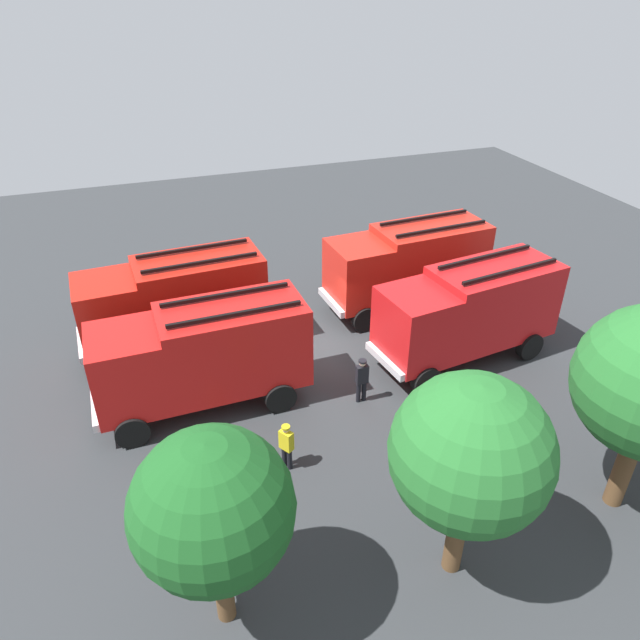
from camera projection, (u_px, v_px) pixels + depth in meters
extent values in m
plane|color=#2D3033|center=(320.00, 350.00, 23.39)|extent=(49.15, 49.15, 0.00)
cube|color=red|center=(358.00, 273.00, 24.59)|extent=(2.35, 2.63, 2.60)
cube|color=#8C9EAD|center=(335.00, 271.00, 24.08)|extent=(0.21, 2.13, 1.46)
cube|color=red|center=(429.00, 257.00, 25.67)|extent=(4.94, 2.78, 2.90)
cube|color=black|center=(442.00, 229.00, 24.32)|extent=(4.32, 0.38, 0.12)
cube|color=black|center=(424.00, 218.00, 25.41)|extent=(4.32, 0.38, 0.12)
cube|color=silver|center=(331.00, 302.00, 24.78)|extent=(0.34, 2.38, 0.28)
cylinder|color=black|center=(365.00, 319.00, 24.37)|extent=(1.12, 0.42, 1.10)
cylinder|color=black|center=(341.00, 294.00, 26.27)|extent=(1.12, 0.42, 1.10)
cylinder|color=black|center=(463.00, 297.00, 26.00)|extent=(1.12, 0.42, 1.10)
cylinder|color=black|center=(434.00, 275.00, 27.90)|extent=(1.12, 0.42, 1.10)
cube|color=red|center=(108.00, 312.00, 21.79)|extent=(2.33, 2.61, 2.60)
cube|color=#8C9EAD|center=(77.00, 310.00, 21.28)|extent=(0.19, 2.13, 1.46)
cube|color=red|center=(201.00, 292.00, 22.85)|extent=(4.92, 2.74, 2.90)
cube|color=black|center=(200.00, 263.00, 21.49)|extent=(4.32, 0.34, 0.12)
cube|color=black|center=(193.00, 249.00, 22.58)|extent=(4.32, 0.34, 0.12)
cube|color=silver|center=(81.00, 345.00, 21.99)|extent=(0.32, 2.38, 0.28)
cylinder|color=black|center=(114.00, 365.00, 21.57)|extent=(1.12, 0.41, 1.10)
cylinder|color=black|center=(108.00, 333.00, 23.47)|extent=(1.12, 0.41, 1.10)
cylinder|color=black|center=(242.00, 337.00, 23.16)|extent=(1.12, 0.41, 1.10)
cylinder|color=black|center=(227.00, 310.00, 25.06)|extent=(1.12, 0.41, 1.10)
cube|color=red|center=(415.00, 326.00, 20.94)|extent=(2.50, 2.76, 2.60)
cube|color=#8C9EAD|center=(391.00, 326.00, 20.38)|extent=(0.35, 2.12, 1.46)
cube|color=red|center=(491.00, 301.00, 22.22)|extent=(5.08, 3.10, 2.90)
cube|color=black|center=(511.00, 271.00, 20.88)|extent=(4.30, 0.67, 0.12)
cube|color=black|center=(485.00, 257.00, 21.93)|extent=(4.30, 0.67, 0.12)
cube|color=silver|center=(385.00, 361.00, 21.07)|extent=(0.50, 2.38, 0.28)
cylinder|color=black|center=(426.00, 380.00, 20.75)|extent=(1.14, 0.49, 1.10)
cylinder|color=black|center=(389.00, 347.00, 22.58)|extent=(1.14, 0.49, 1.10)
cylinder|color=black|center=(529.00, 346.00, 22.64)|extent=(1.14, 0.49, 1.10)
cylinder|color=black|center=(488.00, 318.00, 24.47)|extent=(1.14, 0.49, 1.10)
cube|color=red|center=(127.00, 370.00, 18.66)|extent=(2.26, 2.55, 2.60)
cube|color=#8C9EAD|center=(91.00, 369.00, 18.18)|extent=(0.13, 2.13, 1.46)
cube|color=red|center=(234.00, 345.00, 19.64)|extent=(4.86, 2.61, 2.90)
cube|color=black|center=(235.00, 314.00, 18.28)|extent=(4.32, 0.22, 0.12)
cube|color=black|center=(225.00, 294.00, 19.38)|extent=(4.32, 0.22, 0.12)
cube|color=silver|center=(95.00, 406.00, 18.89)|extent=(0.25, 2.38, 0.28)
cylinder|color=black|center=(132.00, 432.00, 18.44)|extent=(1.11, 0.38, 1.10)
cylinder|color=black|center=(126.00, 388.00, 20.36)|extent=(1.11, 0.38, 1.10)
cylinder|color=black|center=(280.00, 397.00, 19.92)|extent=(1.11, 0.38, 1.10)
cylinder|color=black|center=(261.00, 360.00, 21.84)|extent=(1.11, 0.38, 1.10)
cylinder|color=black|center=(284.00, 456.00, 17.77)|extent=(0.16, 0.16, 0.74)
cylinder|color=black|center=(290.00, 459.00, 17.66)|extent=(0.16, 0.16, 0.74)
cube|color=gold|center=(286.00, 440.00, 17.35)|extent=(0.42, 0.48, 0.65)
sphere|color=beige|center=(286.00, 429.00, 17.13)|extent=(0.21, 0.21, 0.21)
cylinder|color=gold|center=(286.00, 427.00, 17.09)|extent=(0.26, 0.26, 0.06)
cylinder|color=black|center=(364.00, 391.00, 20.46)|extent=(0.16, 0.16, 0.80)
cylinder|color=black|center=(358.00, 392.00, 20.40)|extent=(0.16, 0.16, 0.80)
cube|color=black|center=(362.00, 374.00, 20.05)|extent=(0.42, 0.24, 0.70)
sphere|color=beige|center=(363.00, 363.00, 19.81)|extent=(0.23, 0.23, 0.23)
cylinder|color=black|center=(363.00, 361.00, 19.76)|extent=(0.28, 0.28, 0.07)
cylinder|color=brown|center=(623.00, 469.00, 16.10)|extent=(0.50, 0.50, 2.52)
cylinder|color=brown|center=(456.00, 535.00, 14.33)|extent=(0.46, 0.46, 2.32)
sphere|color=#236628|center=(471.00, 453.00, 12.92)|extent=(3.71, 3.71, 3.71)
cylinder|color=brown|center=(223.00, 586.00, 13.24)|extent=(0.43, 0.43, 2.17)
sphere|color=#19511E|center=(213.00, 508.00, 11.92)|extent=(3.47, 3.47, 3.47)
cone|color=#F2600C|center=(280.00, 293.00, 26.85)|extent=(0.44, 0.44, 0.63)
cone|color=#F2600C|center=(235.00, 443.00, 18.28)|extent=(0.48, 0.48, 0.68)
cone|color=#F2600C|center=(435.00, 395.00, 20.41)|extent=(0.42, 0.42, 0.60)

